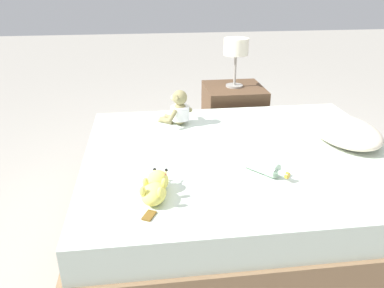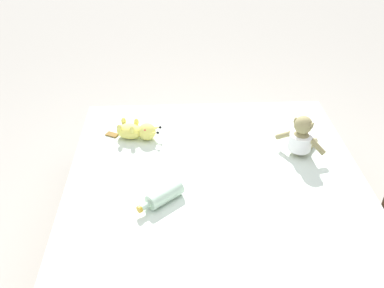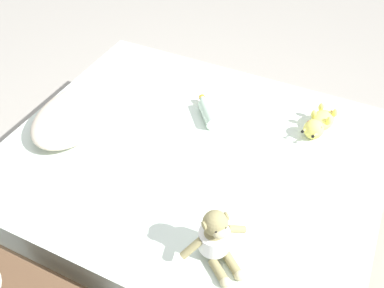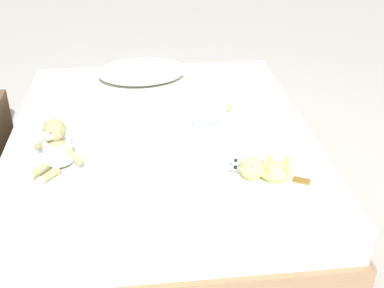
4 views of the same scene
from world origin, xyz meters
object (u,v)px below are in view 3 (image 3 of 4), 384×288
object	(u,v)px
pillow	(75,115)
glass_bottle	(209,113)
plush_yellow_creature	(319,123)
bed	(192,183)
plush_monkey	(216,239)

from	to	relation	value
pillow	glass_bottle	bearing A→B (deg)	-60.88
glass_bottle	pillow	bearing A→B (deg)	119.12
plush_yellow_creature	pillow	bearing A→B (deg)	113.25
bed	plush_monkey	bearing A→B (deg)	-145.34
pillow	plush_monkey	distance (m)	1.04
plush_yellow_creature	glass_bottle	xyz separation A→B (m)	(-0.16, 0.54, -0.01)
pillow	plush_yellow_creature	size ratio (longest dim) A/B	1.68
bed	plush_monkey	xyz separation A→B (m)	(-0.47, -0.33, 0.34)
pillow	plush_yellow_creature	bearing A→B (deg)	-66.75
bed	plush_monkey	size ratio (longest dim) A/B	7.19
bed	pillow	world-z (taller)	pillow
pillow	plush_yellow_creature	world-z (taller)	pillow
bed	plush_monkey	world-z (taller)	plush_monkey
pillow	plush_yellow_creature	xyz separation A→B (m)	(0.49, -1.15, -0.01)
plush_monkey	plush_yellow_creature	size ratio (longest dim) A/B	0.77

